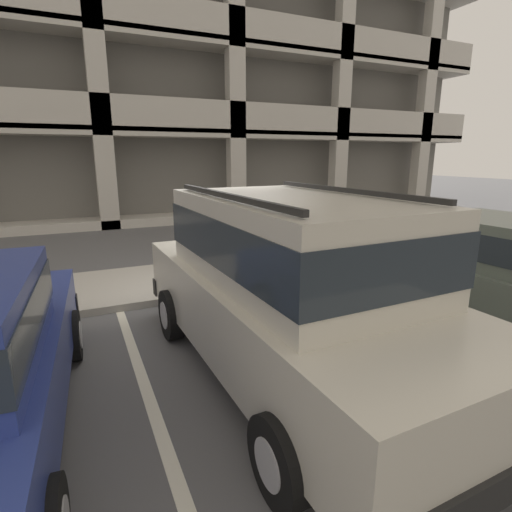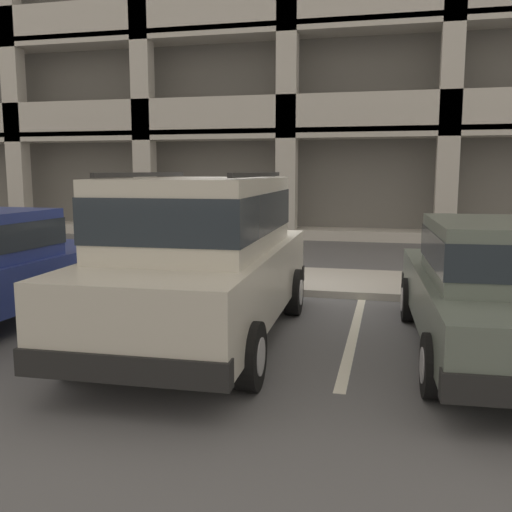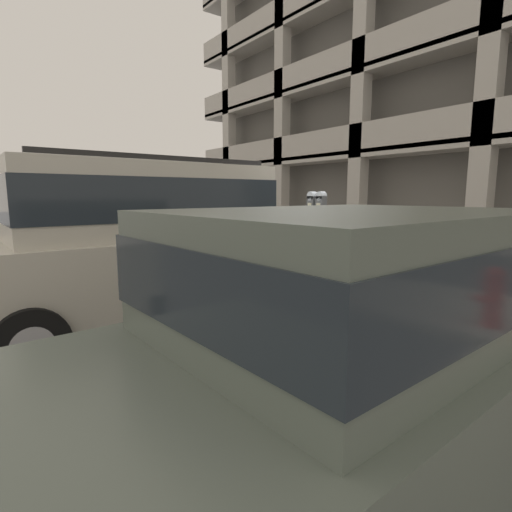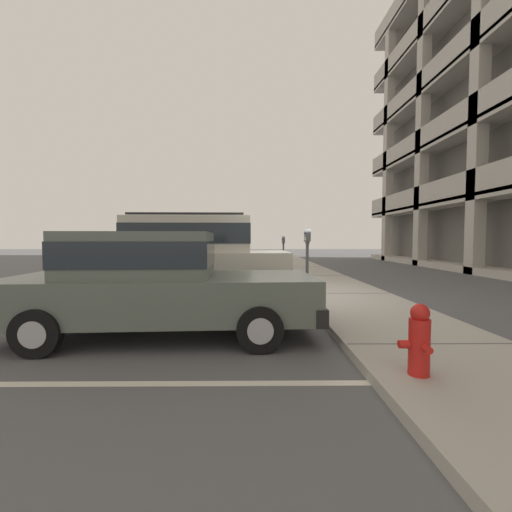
{
  "view_description": "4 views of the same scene",
  "coord_description": "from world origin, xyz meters",
  "views": [
    {
      "loc": [
        -2.13,
        -5.98,
        2.36
      ],
      "look_at": [
        0.21,
        -0.88,
        0.96
      ],
      "focal_mm": 28.0,
      "sensor_mm": 36.0,
      "label": 1
    },
    {
      "loc": [
        2.04,
        -8.89,
        2.05
      ],
      "look_at": [
        0.04,
        -0.46,
        0.76
      ],
      "focal_mm": 40.0,
      "sensor_mm": 36.0,
      "label": 2
    },
    {
      "loc": [
        4.64,
        -4.25,
        1.62
      ],
      "look_at": [
        0.12,
        -0.96,
        0.76
      ],
      "focal_mm": 28.0,
      "sensor_mm": 36.0,
      "label": 3
    },
    {
      "loc": [
        8.23,
        -0.97,
        1.44
      ],
      "look_at": [
        -0.39,
        -0.89,
        1.01
      ],
      "focal_mm": 24.0,
      "sensor_mm": 36.0,
      "label": 4
    }
  ],
  "objects": [
    {
      "name": "parking_meter_near",
      "position": [
        -0.01,
        0.35,
        1.27
      ],
      "size": [
        0.35,
        0.12,
        1.55
      ],
      "color": "#47474C",
      "rests_on": "sidewalk"
    },
    {
      "name": "parking_meter_far",
      "position": [
        -6.52,
        0.35,
        1.19
      ],
      "size": [
        0.35,
        0.12,
        1.44
      ],
      "color": "#595B60",
      "rests_on": "sidewalk"
    },
    {
      "name": "silver_suv",
      "position": [
        -0.14,
        -2.48,
        1.09
      ],
      "size": [
        2.11,
        4.83,
        2.03
      ],
      "rotation": [
        0.0,
        0.0,
        0.03
      ],
      "color": "beige",
      "rests_on": "ground_plane"
    },
    {
      "name": "parking_stall_lines",
      "position": [
        1.63,
        -1.4,
        0.0
      ],
      "size": [
        13.14,
        4.8,
        0.01
      ],
      "color": "silver",
      "rests_on": "ground_plane"
    },
    {
      "name": "red_sedan",
      "position": [
        -3.2,
        -2.55,
        0.82
      ],
      "size": [
        2.01,
        4.57,
        1.54
      ],
      "rotation": [
        0.0,
        0.0,
        -0.06
      ],
      "color": "navy",
      "rests_on": "ground_plane"
    },
    {
      "name": "sidewalk",
      "position": [
        0.0,
        1.3,
        0.06
      ],
      "size": [
        40.0,
        2.2,
        0.12
      ],
      "color": "#ADA89E",
      "rests_on": "ground_plane"
    },
    {
      "name": "dark_hatchback",
      "position": [
        3.21,
        -2.39,
        0.82
      ],
      "size": [
        2.0,
        4.56,
        1.54
      ],
      "rotation": [
        0.0,
        0.0,
        0.05
      ],
      "color": "#5B665B",
      "rests_on": "ground_plane"
    },
    {
      "name": "ground_plane",
      "position": [
        0.0,
        0.0,
        -0.05
      ],
      "size": [
        80.0,
        80.0,
        0.1
      ],
      "color": "#565659"
    }
  ]
}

